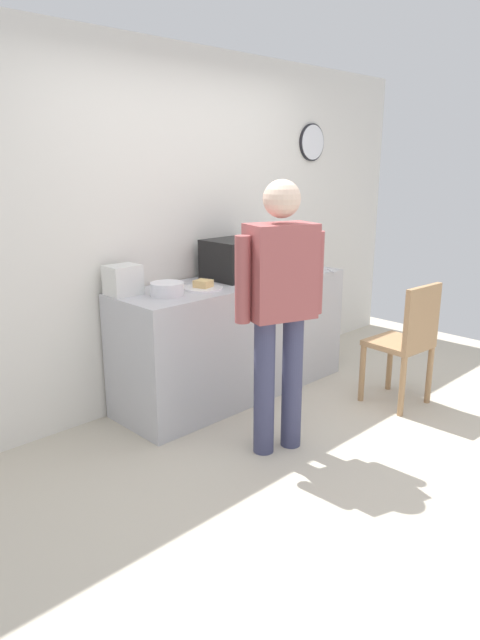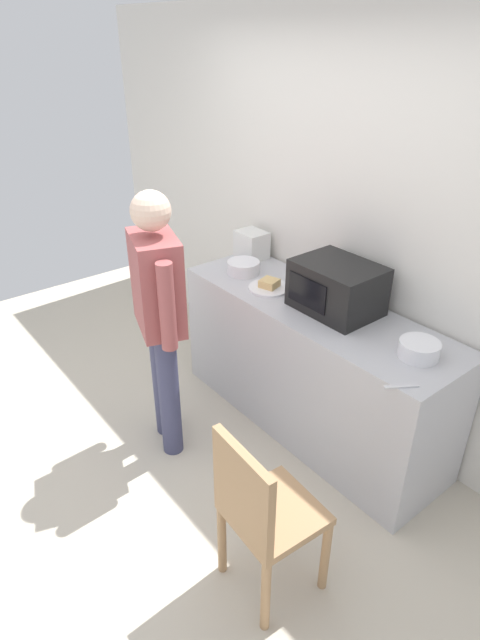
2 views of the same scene
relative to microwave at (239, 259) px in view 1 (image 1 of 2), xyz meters
name	(u,v)px [view 1 (image 1 of 2)]	position (x,y,z in m)	size (l,w,h in m)	color
ground_plane	(341,457)	(-0.35, -1.28, -1.06)	(6.00, 6.00, 0.00)	beige
back_wall	(177,228)	(-0.34, 0.32, 0.24)	(5.40, 0.13, 2.60)	silver
kitchen_counter	(234,338)	(-0.11, -0.06, -0.61)	(1.96, 0.62, 0.91)	#B7B7BC
microwave	(239,259)	(0.00, 0.00, 0.00)	(0.50, 0.39, 0.30)	black
sandwich_plate	(203,286)	(-0.47, -0.12, -0.13)	(0.28, 0.28, 0.07)	white
salad_bowl	(296,263)	(0.63, -0.05, -0.11)	(0.21, 0.21, 0.09)	white
cereal_bowl	(167,289)	(-0.77, -0.10, -0.11)	(0.23, 0.23, 0.09)	white
toaster	(123,280)	(-0.96, 0.13, -0.05)	(0.22, 0.18, 0.20)	silver
fork_utensil	(332,271)	(0.74, -0.34, -0.15)	(0.17, 0.02, 0.01)	silver
spoon_utensil	(183,284)	(-0.48, 0.10, -0.15)	(0.17, 0.02, 0.01)	silver
person_standing	(280,299)	(-0.54, -0.91, -0.07)	(0.56, 0.36, 1.69)	#3C3F5F
wooden_chair	(407,339)	(0.64, -1.13, -0.54)	(0.43, 0.43, 0.94)	#A87F56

